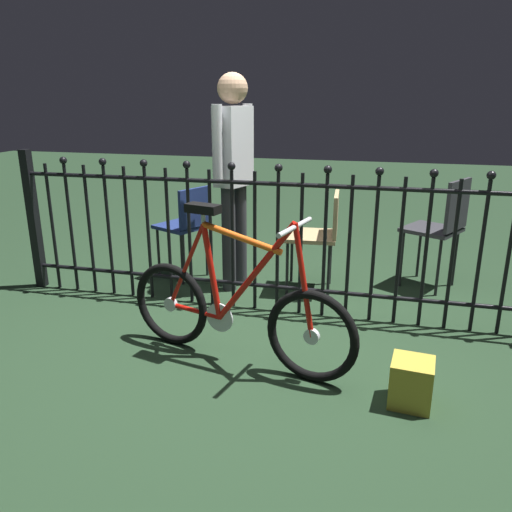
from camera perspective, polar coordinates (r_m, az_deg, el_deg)
name	(u,v)px	position (r m, az deg, el deg)	size (l,w,h in m)	color
ground_plane	(253,348)	(3.23, -0.38, -10.35)	(20.00, 20.00, 0.00)	#1F3521
iron_fence	(265,235)	(3.60, 1.05, 2.36)	(4.06, 0.07, 1.12)	black
bicycle	(236,310)	(2.96, -2.30, -6.17)	(1.46, 0.48, 0.93)	black
chair_navy	(187,222)	(4.31, -7.80, 3.83)	(0.49, 0.49, 0.80)	black
chair_charcoal	(442,223)	(4.29, 20.29, 3.56)	(0.54, 0.54, 0.91)	black
chair_tan	(320,231)	(4.02, 7.23, 2.87)	(0.44, 0.43, 0.80)	black
person_visitor	(234,164)	(3.98, -2.56, 10.34)	(0.26, 0.46, 1.69)	#2D2D33
display_crate	(411,383)	(2.76, 17.14, -13.50)	(0.21, 0.21, 0.24)	#B29933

